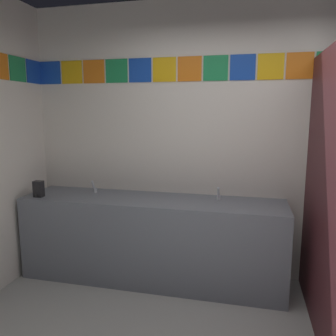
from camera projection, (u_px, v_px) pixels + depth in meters
The scene contains 5 objects.
wall_back at pixel (253, 142), 3.30m from camera, with size 4.54×0.09×2.73m.
vanity_counter at pixel (152, 238), 3.35m from camera, with size 2.55×0.59×0.82m.
faucet_left at pixel (95, 188), 3.50m from camera, with size 0.04×0.10×0.14m.
faucet_right at pixel (219, 195), 3.21m from camera, with size 0.04×0.10×0.14m.
soap_dispenser at pixel (39, 189), 3.35m from camera, with size 0.09×0.09×0.16m.
Camera 1 is at (-0.05, -1.70, 1.67)m, focal length 36.16 mm.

